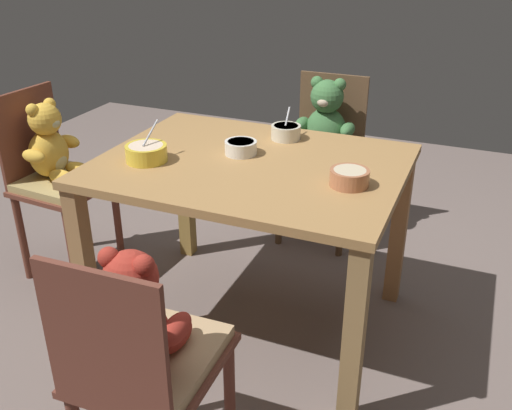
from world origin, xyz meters
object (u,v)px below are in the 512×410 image
at_px(teddy_chair_far_center, 325,133).
at_px(porridge_bowl_yellow_near_left, 146,153).
at_px(porridge_bowl_white_center, 241,147).
at_px(dining_table, 251,189).
at_px(porridge_bowl_terracotta_near_right, 349,177).
at_px(teddy_chair_near_front, 141,343).
at_px(teddy_chair_near_left, 54,163).
at_px(porridge_bowl_cream_far_center, 286,132).

distance_m(teddy_chair_far_center, porridge_bowl_yellow_near_left, 1.13).
bearing_deg(teddy_chair_far_center, porridge_bowl_white_center, -7.58).
relative_size(porridge_bowl_white_center, porridge_bowl_yellow_near_left, 0.75).
bearing_deg(porridge_bowl_yellow_near_left, teddy_chair_far_center, 68.56).
distance_m(dining_table, porridge_bowl_terracotta_near_right, 0.43).
bearing_deg(teddy_chair_near_front, porridge_bowl_terracotta_near_right, -24.41).
bearing_deg(teddy_chair_near_left, teddy_chair_far_center, 43.02).
relative_size(porridge_bowl_white_center, porridge_bowl_terracotta_near_right, 0.92).
bearing_deg(porridge_bowl_terracotta_near_right, porridge_bowl_white_center, 164.16).
bearing_deg(porridge_bowl_white_center, teddy_chair_near_front, -82.25).
xyz_separation_m(dining_table, porridge_bowl_cream_far_center, (0.03, 0.29, 0.15)).
xyz_separation_m(teddy_chair_far_center, teddy_chair_near_front, (0.02, -1.77, -0.02)).
bearing_deg(teddy_chair_far_center, porridge_bowl_cream_far_center, -0.58).
xyz_separation_m(teddy_chair_far_center, teddy_chair_near_left, (-1.05, -0.85, -0.02)).
distance_m(teddy_chair_far_center, teddy_chair_near_front, 1.77).
relative_size(dining_table, porridge_bowl_terracotta_near_right, 8.39).
relative_size(teddy_chair_far_center, porridge_bowl_white_center, 6.84).
xyz_separation_m(porridge_bowl_cream_far_center, porridge_bowl_terracotta_near_right, (0.37, -0.37, -0.00)).
bearing_deg(porridge_bowl_cream_far_center, porridge_bowl_white_center, -113.72).
bearing_deg(teddy_chair_near_left, porridge_bowl_terracotta_near_right, -0.62).
xyz_separation_m(teddy_chair_far_center, porridge_bowl_white_center, (-0.11, -0.83, 0.19)).
xyz_separation_m(porridge_bowl_white_center, porridge_bowl_yellow_near_left, (-0.30, -0.21, 0.01)).
distance_m(teddy_chair_near_left, porridge_bowl_yellow_near_left, 0.70).
bearing_deg(porridge_bowl_yellow_near_left, porridge_bowl_cream_far_center, 47.47).
relative_size(teddy_chair_near_left, porridge_bowl_yellow_near_left, 5.26).
height_order(teddy_chair_near_left, teddy_chair_near_front, teddy_chair_near_left).
distance_m(teddy_chair_near_left, porridge_bowl_terracotta_near_right, 1.43).
height_order(teddy_chair_far_center, porridge_bowl_white_center, teddy_chair_far_center).
bearing_deg(teddy_chair_near_front, porridge_bowl_white_center, 6.21).
bearing_deg(porridge_bowl_white_center, dining_table, -40.94).
relative_size(teddy_chair_near_front, porridge_bowl_white_center, 6.88).
xyz_separation_m(dining_table, teddy_chair_near_left, (-1.01, 0.04, -0.07)).
bearing_deg(teddy_chair_near_front, dining_table, 2.33).
height_order(teddy_chair_near_front, porridge_bowl_terracotta_near_right, teddy_chair_near_front).
bearing_deg(dining_table, teddy_chair_far_center, 87.63).
bearing_deg(teddy_chair_near_left, porridge_bowl_cream_far_center, 17.60).
xyz_separation_m(dining_table, porridge_bowl_yellow_near_left, (-0.37, -0.15, 0.15)).
xyz_separation_m(teddy_chair_far_center, porridge_bowl_yellow_near_left, (-0.41, -1.04, 0.20)).
relative_size(teddy_chair_near_left, porridge_bowl_terracotta_near_right, 6.49).
height_order(porridge_bowl_cream_far_center, porridge_bowl_terracotta_near_right, porridge_bowl_cream_far_center).
height_order(teddy_chair_near_front, porridge_bowl_cream_far_center, teddy_chair_near_front).
relative_size(dining_table, teddy_chair_far_center, 1.33).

